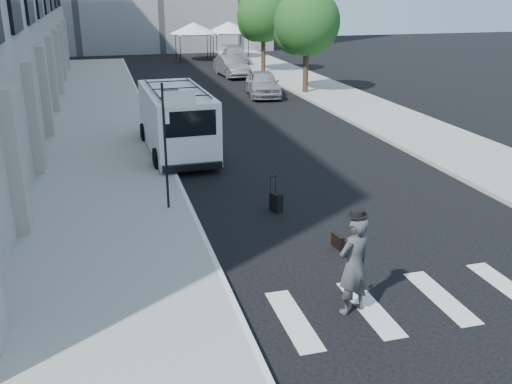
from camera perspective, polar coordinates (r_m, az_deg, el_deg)
ground at (r=13.98m, az=3.65°, el=-5.68°), size 120.00×120.00×0.00m
sidewalk_left at (r=28.53m, az=-15.25°, el=7.11°), size 4.50×48.00×0.15m
sidewalk_right at (r=35.03m, az=7.11°, el=9.91°), size 4.00×56.00×0.15m
sign_pole at (r=15.58m, az=-8.34°, el=7.17°), size 1.03×0.07×3.50m
tree_near at (r=34.18m, az=4.86°, el=16.33°), size 3.80×3.83×6.03m
tree_far at (r=42.74m, az=0.56°, el=17.08°), size 3.80×3.83×6.03m
tent_left at (r=50.68m, az=-6.26°, el=15.97°), size 4.00×4.00×3.20m
tent_right at (r=51.78m, az=-2.72°, el=16.14°), size 4.00×4.00×3.20m
businessman at (r=11.11m, az=9.77°, el=-7.20°), size 0.86×0.71×2.03m
briefcase at (r=14.08m, az=8.16°, el=-4.90°), size 0.17×0.45×0.34m
suitcase at (r=16.15m, az=2.02°, el=-1.01°), size 0.34×0.42×1.02m
cargo_van at (r=21.95m, az=-8.03°, el=7.11°), size 2.45×6.55×2.43m
parked_car_a at (r=33.66m, az=0.69°, el=10.80°), size 2.32×4.53×1.48m
parked_car_b at (r=41.34m, az=-2.44°, el=12.45°), size 1.85×4.51×1.45m
parked_car_c at (r=48.11m, az=-2.11°, el=13.47°), size 2.58×5.10×1.42m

